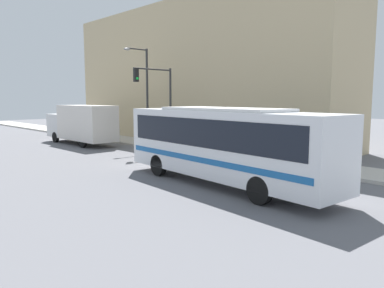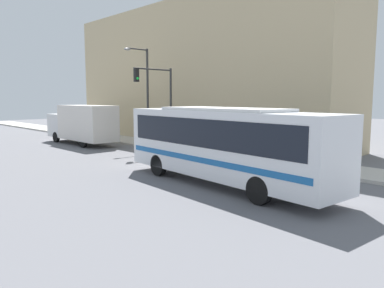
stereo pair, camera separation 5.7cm
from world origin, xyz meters
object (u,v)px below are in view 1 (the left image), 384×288
object	(u,v)px
traffic_light_pole	(159,94)
street_lamp	(144,89)
fire_hydrant	(275,156)
delivery_truck	(82,123)
city_bus	(223,141)
parking_meter	(190,138)

from	to	relation	value
traffic_light_pole	street_lamp	bearing A→B (deg)	72.67
fire_hydrant	traffic_light_pole	distance (m)	9.84
traffic_light_pole	street_lamp	world-z (taller)	street_lamp
delivery_truck	traffic_light_pole	xyz separation A→B (m)	(2.04, -7.65, 2.35)
fire_hydrant	street_lamp	xyz separation A→B (m)	(-0.01, 12.06, 3.94)
city_bus	parking_meter	size ratio (longest dim) A/B	8.44
traffic_light_pole	street_lamp	xyz separation A→B (m)	(0.91, 2.91, 0.42)
fire_hydrant	city_bus	bearing A→B (deg)	-169.95
delivery_truck	traffic_light_pole	size ratio (longest dim) A/B	1.44
fire_hydrant	street_lamp	distance (m)	12.69
city_bus	delivery_truck	size ratio (longest dim) A/B	1.36
city_bus	traffic_light_pole	world-z (taller)	traffic_light_pole
traffic_light_pole	parking_meter	distance (m)	3.87
fire_hydrant	parking_meter	world-z (taller)	parking_meter
delivery_truck	fire_hydrant	xyz separation A→B (m)	(2.95, -16.79, -1.17)
fire_hydrant	traffic_light_pole	size ratio (longest dim) A/B	0.14
parking_meter	street_lamp	world-z (taller)	street_lamp
traffic_light_pole	city_bus	bearing A→B (deg)	-114.40
traffic_light_pole	parking_meter	bearing A→B (deg)	-67.65
street_lamp	city_bus	bearing A→B (deg)	-112.88
street_lamp	fire_hydrant	bearing A→B (deg)	-89.95
delivery_truck	street_lamp	xyz separation A→B (m)	(2.94, -4.73, 2.77)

